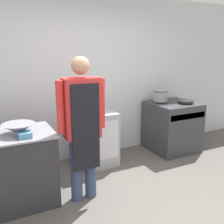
{
  "coord_description": "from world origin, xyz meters",
  "views": [
    {
      "loc": [
        -1.54,
        -2.13,
        1.86
      ],
      "look_at": [
        0.08,
        1.05,
        0.97
      ],
      "focal_mm": 42.0,
      "sensor_mm": 36.0,
      "label": 1
    }
  ],
  "objects_px": {
    "mixing_bowl": "(19,129)",
    "stock_pot": "(161,95)",
    "person_cook": "(82,122)",
    "stove": "(172,126)",
    "fridge_unit": "(95,138)",
    "plastic_tub": "(25,135)",
    "saute_pan": "(186,101)"
  },
  "relations": [
    {
      "from": "mixing_bowl",
      "to": "stock_pot",
      "type": "height_order",
      "value": "stock_pot"
    },
    {
      "from": "person_cook",
      "to": "stove",
      "type": "bearing_deg",
      "value": 21.42
    },
    {
      "from": "fridge_unit",
      "to": "stove",
      "type": "bearing_deg",
      "value": -3.95
    },
    {
      "from": "fridge_unit",
      "to": "saute_pan",
      "type": "xyz_separation_m",
      "value": [
        1.66,
        -0.24,
        0.49
      ]
    },
    {
      "from": "stove",
      "to": "plastic_tub",
      "type": "bearing_deg",
      "value": -164.85
    },
    {
      "from": "stove",
      "to": "plastic_tub",
      "type": "height_order",
      "value": "plastic_tub"
    },
    {
      "from": "stove",
      "to": "person_cook",
      "type": "relative_size",
      "value": 0.51
    },
    {
      "from": "plastic_tub",
      "to": "stock_pot",
      "type": "distance_m",
      "value": 2.65
    },
    {
      "from": "fridge_unit",
      "to": "mixing_bowl",
      "type": "height_order",
      "value": "mixing_bowl"
    },
    {
      "from": "person_cook",
      "to": "stock_pot",
      "type": "bearing_deg",
      "value": 26.87
    },
    {
      "from": "fridge_unit",
      "to": "mixing_bowl",
      "type": "relative_size",
      "value": 2.32
    },
    {
      "from": "mixing_bowl",
      "to": "stock_pot",
      "type": "xyz_separation_m",
      "value": [
        2.54,
        0.71,
        0.07
      ]
    },
    {
      "from": "stove",
      "to": "saute_pan",
      "type": "relative_size",
      "value": 3.36
    },
    {
      "from": "stove",
      "to": "stock_pot",
      "type": "height_order",
      "value": "stock_pot"
    },
    {
      "from": "fridge_unit",
      "to": "saute_pan",
      "type": "bearing_deg",
      "value": -8.28
    },
    {
      "from": "mixing_bowl",
      "to": "fridge_unit",
      "type": "bearing_deg",
      "value": 28.78
    },
    {
      "from": "saute_pan",
      "to": "plastic_tub",
      "type": "bearing_deg",
      "value": -168.32
    },
    {
      "from": "person_cook",
      "to": "mixing_bowl",
      "type": "bearing_deg",
      "value": 161.63
    },
    {
      "from": "stove",
      "to": "saute_pan",
      "type": "distance_m",
      "value": 0.52
    },
    {
      "from": "stock_pot",
      "to": "saute_pan",
      "type": "xyz_separation_m",
      "value": [
        0.34,
        -0.28,
        -0.09
      ]
    },
    {
      "from": "fridge_unit",
      "to": "person_cook",
      "type": "bearing_deg",
      "value": -120.83
    },
    {
      "from": "fridge_unit",
      "to": "person_cook",
      "type": "distance_m",
      "value": 1.19
    },
    {
      "from": "person_cook",
      "to": "saute_pan",
      "type": "height_order",
      "value": "person_cook"
    },
    {
      "from": "person_cook",
      "to": "stock_pot",
      "type": "relative_size",
      "value": 6.83
    },
    {
      "from": "stove",
      "to": "fridge_unit",
      "type": "height_order",
      "value": "stove"
    },
    {
      "from": "stove",
      "to": "fridge_unit",
      "type": "xyz_separation_m",
      "value": [
        -1.5,
        0.1,
        -0.01
      ]
    },
    {
      "from": "stove",
      "to": "mixing_bowl",
      "type": "bearing_deg",
      "value": -168.18
    },
    {
      "from": "saute_pan",
      "to": "stove",
      "type": "bearing_deg",
      "value": 139.51
    },
    {
      "from": "stove",
      "to": "fridge_unit",
      "type": "bearing_deg",
      "value": 176.05
    },
    {
      "from": "mixing_bowl",
      "to": "stock_pot",
      "type": "bearing_deg",
      "value": 15.62
    },
    {
      "from": "person_cook",
      "to": "mixing_bowl",
      "type": "height_order",
      "value": "person_cook"
    },
    {
      "from": "person_cook",
      "to": "saute_pan",
      "type": "distance_m",
      "value": 2.3
    }
  ]
}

